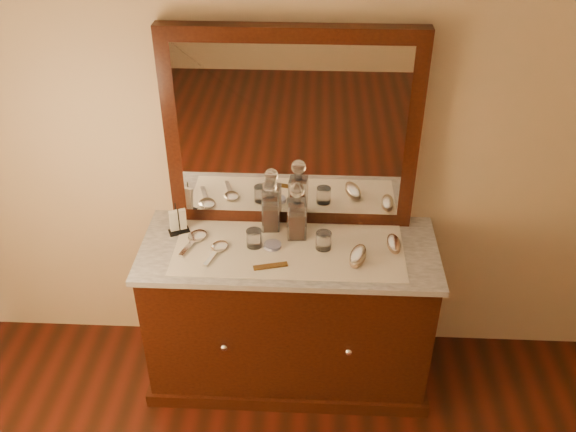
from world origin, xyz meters
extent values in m
plane|color=tan|center=(0.00, 2.25, 1.40)|extent=(4.50, 4.50, 0.00)
cube|color=black|center=(0.00, 1.96, 0.41)|extent=(1.40, 0.55, 0.82)
cube|color=black|center=(0.00, 1.96, 0.04)|extent=(1.46, 0.59, 0.08)
sphere|color=silver|center=(-0.30, 1.67, 0.45)|extent=(0.04, 0.04, 0.04)
sphere|color=silver|center=(0.30, 1.67, 0.45)|extent=(0.04, 0.04, 0.04)
cube|color=silver|center=(0.00, 1.96, 0.83)|extent=(1.44, 0.59, 0.03)
cube|color=black|center=(0.00, 2.20, 1.35)|extent=(1.20, 0.08, 1.00)
cube|color=white|center=(0.00, 2.17, 1.35)|extent=(1.06, 0.01, 0.86)
cube|color=silver|center=(0.00, 1.94, 0.85)|extent=(1.10, 0.45, 0.00)
cylinder|color=white|center=(-0.08, 1.95, 0.86)|extent=(0.11, 0.11, 0.01)
cube|color=brown|center=(-0.08, 1.80, 0.86)|extent=(0.16, 0.07, 0.01)
cube|color=black|center=(-0.56, 2.06, 0.85)|extent=(0.12, 0.10, 0.01)
cylinder|color=black|center=(-0.54, 2.03, 0.93)|extent=(0.01, 0.01, 0.15)
cylinder|color=black|center=(-0.57, 2.09, 0.93)|extent=(0.01, 0.01, 0.15)
cube|color=white|center=(-0.56, 2.06, 0.92)|extent=(0.09, 0.07, 0.12)
cube|color=#8C3B14|center=(-0.10, 2.11, 0.92)|extent=(0.08, 0.08, 0.13)
cube|color=white|center=(-0.10, 2.11, 0.95)|extent=(0.09, 0.09, 0.18)
cylinder|color=white|center=(-0.10, 2.11, 1.05)|extent=(0.04, 0.04, 0.03)
sphere|color=white|center=(-0.10, 2.11, 1.10)|extent=(0.08, 0.08, 0.07)
cube|color=#8C3B14|center=(0.03, 2.05, 0.92)|extent=(0.08, 0.08, 0.14)
cube|color=white|center=(0.03, 2.05, 0.95)|extent=(0.10, 0.10, 0.19)
cylinder|color=white|center=(0.03, 2.05, 1.06)|extent=(0.04, 0.04, 0.03)
sphere|color=white|center=(0.03, 2.05, 1.12)|extent=(0.08, 0.08, 0.08)
ellipsoid|color=#95765B|center=(0.33, 1.87, 0.87)|extent=(0.11, 0.18, 0.02)
ellipsoid|color=silver|center=(0.33, 1.87, 0.89)|extent=(0.11, 0.18, 0.02)
ellipsoid|color=#95765B|center=(0.50, 1.98, 0.86)|extent=(0.07, 0.15, 0.02)
ellipsoid|color=silver|center=(0.50, 1.98, 0.88)|extent=(0.07, 0.15, 0.02)
ellipsoid|color=silver|center=(-0.45, 2.01, 0.86)|extent=(0.12, 0.13, 0.02)
cube|color=silver|center=(-0.48, 1.92, 0.86)|extent=(0.07, 0.15, 0.01)
ellipsoid|color=silver|center=(-0.33, 1.93, 0.86)|extent=(0.11, 0.12, 0.02)
cube|color=silver|center=(-0.36, 1.84, 0.86)|extent=(0.06, 0.13, 0.01)
cylinder|color=white|center=(0.17, 1.95, 0.90)|extent=(0.08, 0.08, 0.09)
cylinder|color=white|center=(-0.17, 1.96, 0.90)|extent=(0.08, 0.08, 0.09)
camera|label=1|loc=(0.11, -0.45, 2.65)|focal=38.78mm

